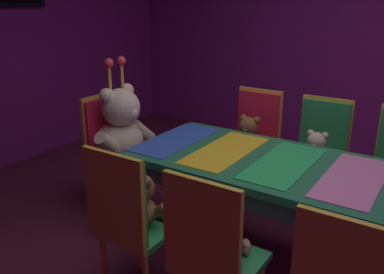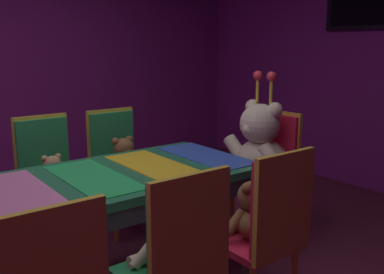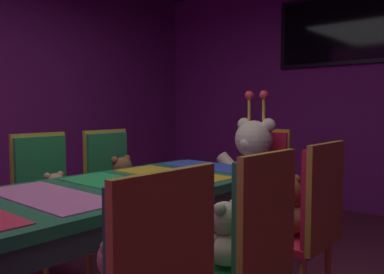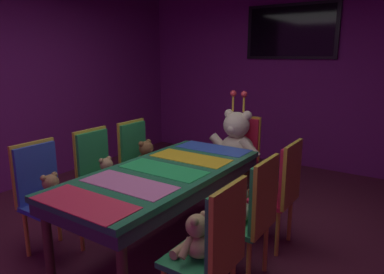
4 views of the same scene
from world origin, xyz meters
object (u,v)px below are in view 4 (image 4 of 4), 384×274
at_px(teddy_left_1, 107,172).
at_px(teddy_right_2, 267,181).
at_px(chair_right_0, 217,243).
at_px(chair_left_2, 137,155).
at_px(teddy_left_0, 52,192).
at_px(chair_right_2, 282,185).
at_px(teddy_right_1, 237,205).
at_px(chair_left_1, 97,167).
at_px(chair_left_0, 41,187).
at_px(teddy_right_0, 196,238).
at_px(wall_tv, 291,32).
at_px(banquet_table, 163,179).
at_px(king_teddy_bear, 236,140).
at_px(chair_right_1, 255,208).
at_px(teddy_left_2, 147,157).
at_px(throne_chair, 242,148).

bearing_deg(teddy_left_1, teddy_right_2, 21.64).
bearing_deg(teddy_left_1, chair_right_0, -20.92).
xyz_separation_m(chair_left_2, chair_right_0, (1.72, -1.18, 0.00)).
height_order(teddy_left_0, chair_right_2, chair_right_2).
xyz_separation_m(teddy_left_1, teddy_right_1, (1.44, -0.01, 0.01)).
relative_size(chair_left_1, teddy_right_2, 2.80).
bearing_deg(chair_right_2, chair_left_2, 0.22).
bearing_deg(chair_right_0, chair_left_0, 0.73).
bearing_deg(teddy_right_0, wall_tv, -78.86).
distance_m(chair_left_0, teddy_left_1, 0.65).
bearing_deg(teddy_left_0, banquet_table, 40.37).
bearing_deg(banquet_table, teddy_right_0, -38.92).
xyz_separation_m(teddy_left_0, chair_right_2, (1.57, 1.21, 0.02)).
bearing_deg(chair_left_1, teddy_right_2, 19.85).
relative_size(chair_left_1, chair_right_2, 1.00).
distance_m(chair_right_0, teddy_right_2, 1.20).
bearing_deg(king_teddy_bear, chair_right_1, 32.13).
bearing_deg(chair_right_2, king_teddy_bear, -42.31).
distance_m(teddy_left_0, teddy_left_1, 0.63).
height_order(teddy_left_0, chair_left_1, chair_left_1).
bearing_deg(chair_right_2, teddy_right_0, 83.79).
height_order(teddy_left_1, chair_right_2, chair_right_2).
relative_size(teddy_left_2, king_teddy_bear, 0.41).
relative_size(banquet_table, chair_left_0, 2.05).
height_order(teddy_right_1, chair_right_2, chair_right_2).
height_order(teddy_left_1, teddy_right_0, teddy_right_0).
xyz_separation_m(chair_left_2, wall_tv, (0.85, 2.52, 1.45)).
distance_m(teddy_left_1, chair_right_1, 1.59).
xyz_separation_m(teddy_left_0, king_teddy_bear, (0.72, 1.99, 0.15)).
bearing_deg(chair_right_0, chair_left_2, -34.39).
distance_m(chair_left_1, teddy_right_1, 1.59).
bearing_deg(throne_chair, teddy_right_0, 18.85).
xyz_separation_m(throne_chair, wall_tv, (0.00, 1.56, 1.45)).
distance_m(chair_right_1, teddy_right_2, 0.60).
height_order(banquet_table, teddy_left_1, banquet_table).
bearing_deg(king_teddy_bear, teddy_left_2, -41.78).
distance_m(chair_left_0, throne_chair, 2.32).
bearing_deg(chair_left_2, chair_right_2, 0.22).
relative_size(chair_left_1, chair_right_0, 1.00).
xyz_separation_m(chair_left_1, chair_right_1, (1.73, -0.01, 0.00)).
distance_m(chair_right_0, teddy_right_0, 0.14).
xyz_separation_m(banquet_table, chair_left_0, (-0.86, -0.61, -0.06)).
distance_m(teddy_right_0, wall_tv, 4.04).
relative_size(teddy_left_1, wall_tv, 0.20).
distance_m(chair_left_1, chair_right_0, 1.85).
bearing_deg(chair_left_2, teddy_right_2, 0.24).
height_order(chair_left_0, throne_chair, same).
xyz_separation_m(chair_left_1, teddy_right_0, (1.60, -0.61, -0.01)).
bearing_deg(throne_chair, chair_left_2, -41.69).
xyz_separation_m(teddy_left_2, throne_chair, (0.70, 0.95, -0.00)).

